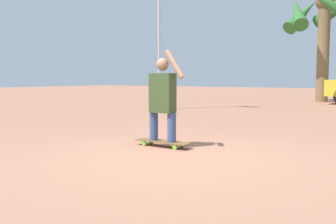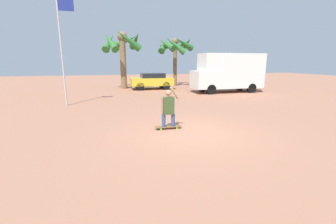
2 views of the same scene
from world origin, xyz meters
name	(u,v)px [view 1 (image 1 of 2)]	position (x,y,z in m)	size (l,w,h in m)	color
ground_plane	(174,158)	(0.00, 0.00, 0.00)	(80.00, 80.00, 0.00)	#A36B51
skateboard	(163,142)	(-0.62, 0.60, 0.08)	(0.98, 0.24, 0.09)	brown
person_skateboarder	(162,96)	(-0.63, 0.60, 0.84)	(0.69, 0.22, 1.49)	#384C7A
palm_tree_center_background	(324,16)	(-1.27, 14.64, 4.05)	(3.68, 3.83, 5.34)	brown
flagpole	(161,12)	(-5.02, 6.65, 3.46)	(0.89, 0.12, 6.02)	#B7B7BC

